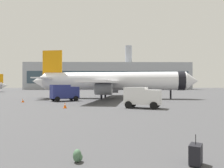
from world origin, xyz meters
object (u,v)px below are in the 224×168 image
object	(u,v)px
airplane_at_gate	(112,81)
safety_cone_mid	(23,100)
safety_cone_near	(65,105)
rolling_suitcase	(196,154)
traveller_backpack	(78,156)
service_truck	(64,92)
cargo_van	(142,96)

from	to	relation	value
airplane_at_gate	safety_cone_mid	xyz separation A→B (m)	(-14.82, -9.95, -3.35)
airplane_at_gate	safety_cone_mid	bearing A→B (deg)	-146.12
safety_cone_near	rolling_suitcase	distance (m)	20.63
safety_cone_mid	traveller_backpack	distance (m)	30.26
service_truck	safety_cone_near	bearing A→B (deg)	-78.06
rolling_suitcase	traveller_backpack	bearing A→B (deg)	175.03
safety_cone_near	traveller_backpack	distance (m)	18.90
cargo_van	safety_cone_near	bearing A→B (deg)	179.87
service_truck	rolling_suitcase	bearing A→B (deg)	-70.27
safety_cone_near	service_truck	bearing A→B (deg)	101.94
cargo_van	safety_cone_mid	world-z (taller)	cargo_van
safety_cone_near	safety_cone_mid	distance (m)	12.49
airplane_at_gate	traveller_backpack	size ratio (longest dim) A/B	74.41
rolling_suitcase	airplane_at_gate	bearing A→B (deg)	93.62
safety_cone_near	traveller_backpack	xyz separation A→B (m)	(4.17, -18.44, -0.12)
safety_cone_near	traveller_backpack	bearing A→B (deg)	-77.25
traveller_backpack	rolling_suitcase	bearing A→B (deg)	-4.97
safety_cone_near	airplane_at_gate	bearing A→B (deg)	72.11
cargo_van	traveller_backpack	bearing A→B (deg)	-106.35
airplane_at_gate	safety_cone_near	size ratio (longest dim) A/B	49.78
cargo_van	safety_cone_mid	xyz separation A→B (m)	(-18.29, 8.96, -1.14)
airplane_at_gate	safety_cone_mid	size ratio (longest dim) A/B	56.81
service_truck	cargo_van	size ratio (longest dim) A/B	1.09
cargo_van	traveller_backpack	xyz separation A→B (m)	(-5.40, -18.41, -1.22)
service_truck	airplane_at_gate	bearing A→B (deg)	39.65
airplane_at_gate	safety_cone_mid	world-z (taller)	airplane_at_gate
cargo_van	safety_cone_near	world-z (taller)	cargo_van
safety_cone_near	rolling_suitcase	bearing A→B (deg)	-65.73
traveller_backpack	safety_cone_near	bearing A→B (deg)	102.75
cargo_van	safety_cone_mid	bearing A→B (deg)	153.90
airplane_at_gate	cargo_van	world-z (taller)	airplane_at_gate
safety_cone_mid	rolling_suitcase	bearing A→B (deg)	-58.21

